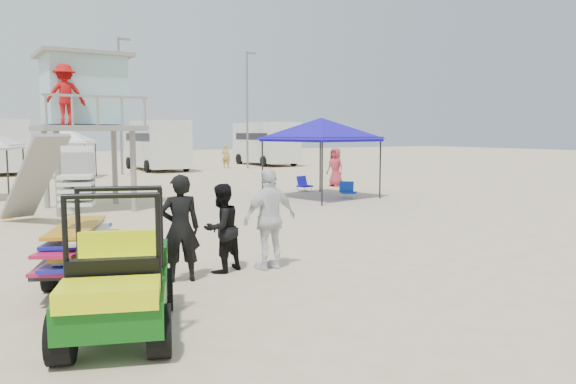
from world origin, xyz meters
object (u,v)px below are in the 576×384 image
utility_cart (117,269)px  lifeguard_tower (82,96)px  man_left (180,228)px  canopy_blue (321,122)px  surf_trailer (82,239)px

utility_cart → lifeguard_tower: (1.83, 12.08, 2.81)m
man_left → lifeguard_tower: 10.42m
utility_cart → man_left: man_left is taller
canopy_blue → man_left: bearing=-134.3°
man_left → lifeguard_tower: (0.31, 10.05, 2.73)m
man_left → canopy_blue: (8.67, 8.88, 2.00)m
lifeguard_tower → surf_trailer: bearing=-100.6°
surf_trailer → lifeguard_tower: (1.82, 9.75, 2.82)m
canopy_blue → surf_trailer: bearing=-139.9°
man_left → lifeguard_tower: size_ratio=0.37×
lifeguard_tower → canopy_blue: lifeguard_tower is taller
man_left → utility_cart: bearing=65.6°
utility_cart → canopy_blue: size_ratio=0.65×
utility_cart → surf_trailer: 2.33m
surf_trailer → man_left: bearing=-11.2°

